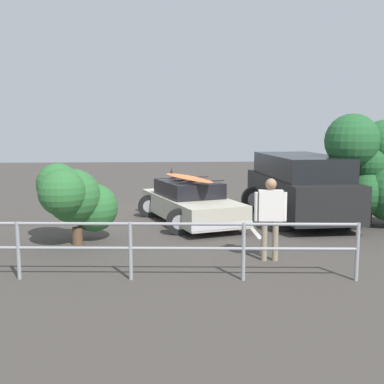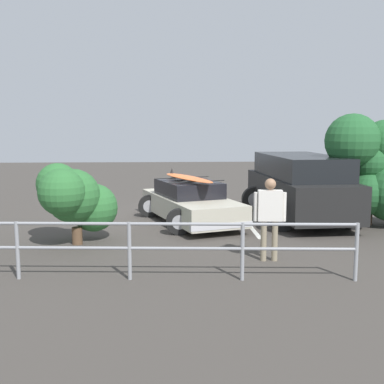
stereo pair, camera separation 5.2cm
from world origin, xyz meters
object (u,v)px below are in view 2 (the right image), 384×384
object	(u,v)px
suv_car	(300,186)
person_bystander	(270,212)
sedan_car	(190,202)
bush_near_right	(376,166)
bush_near_left	(74,197)

from	to	relation	value
suv_car	person_bystander	xyz separation A→B (m)	(1.77, 4.21, 0.03)
person_bystander	sedan_car	bearing A→B (deg)	-70.53
sedan_car	bush_near_right	xyz separation A→B (m)	(-4.92, 0.70, 1.05)
bush_near_left	bush_near_right	world-z (taller)	bush_near_right
sedan_car	bush_near_left	xyz separation A→B (m)	(2.76, 2.27, 0.52)
bush_near_right	bush_near_left	bearing A→B (deg)	11.59
bush_near_right	person_bystander	bearing A→B (deg)	42.29
suv_car	person_bystander	size ratio (longest dim) A/B	3.06
sedan_car	bush_near_right	world-z (taller)	bush_near_right
bush_near_left	bush_near_right	xyz separation A→B (m)	(-7.68, -1.58, 0.53)
sedan_car	bush_near_right	bearing A→B (deg)	171.95
bush_near_right	suv_car	bearing A→B (deg)	-29.50
sedan_car	person_bystander	size ratio (longest dim) A/B	2.66
suv_car	bush_near_right	bearing A→B (deg)	150.50
bush_near_left	suv_car	bearing A→B (deg)	-156.52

